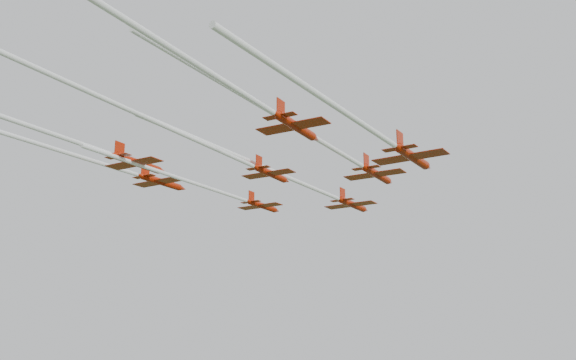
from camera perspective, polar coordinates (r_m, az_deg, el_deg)
The scene contains 8 objects.
jet_lead at distance 107.81m, azimuth 2.13°, elevation -0.67°, with size 9.71×63.09×2.92m.
jet_row2_left at distance 105.09m, azimuth -5.40°, elevation -1.27°, with size 8.06×45.90×2.43m.
jet_row2_right at distance 90.57m, azimuth 4.21°, elevation 2.71°, with size 9.75×62.44×2.92m.
jet_row3_left at distance 94.59m, azimuth -18.54°, elevation 2.15°, with size 8.82×66.30×2.65m.
jet_row3_mid at distance 81.06m, azimuth -8.01°, elevation 3.46°, with size 8.08×64.09×2.41m.
jet_row3_right at distance 76.53m, azimuth 8.35°, elevation 3.83°, with size 9.70×48.10×2.91m.
jet_row4_left at distance 84.06m, azimuth -18.18°, elevation 3.19°, with size 8.58×48.11×2.57m.
jet_row4_right at distance 68.81m, azimuth -4.91°, elevation 8.24°, with size 9.32×58.64×2.77m.
Camera 1 is at (47.08, -80.29, 32.09)m, focal length 40.00 mm.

